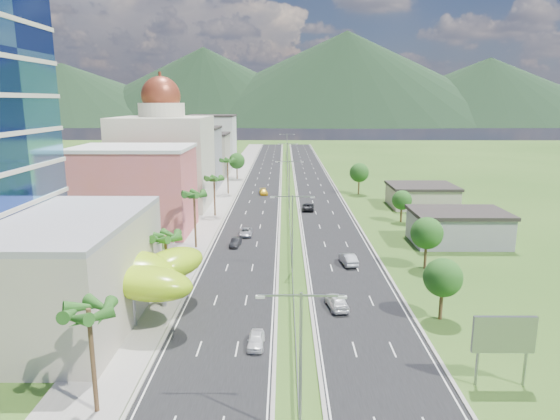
{
  "coord_description": "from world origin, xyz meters",
  "views": [
    {
      "loc": [
        -1.16,
        -56.01,
        23.39
      ],
      "look_at": [
        -1.76,
        18.87,
        7.0
      ],
      "focal_mm": 32.0,
      "sensor_mm": 36.0,
      "label": 1
    }
  ],
  "objects": [
    {
      "name": "car_silver_mid_left",
      "position": [
        -7.89,
        29.35,
        0.69
      ],
      "size": [
        2.27,
        4.71,
        1.3
      ],
      "primitive_type": "imported",
      "rotation": [
        0.0,
        0.0,
        0.03
      ],
      "color": "#94959B",
      "rests_on": "road_left"
    },
    {
      "name": "lime_canopy",
      "position": [
        -20.0,
        -4.0,
        4.99
      ],
      "size": [
        18.0,
        15.0,
        7.4
      ],
      "color": "#94C613",
      "rests_on": "ground"
    },
    {
      "name": "streetlight_median_c",
      "position": [
        0.0,
        50.0,
        6.75
      ],
      "size": [
        6.04,
        0.25,
        11.0
      ],
      "color": "gray",
      "rests_on": "ground"
    },
    {
      "name": "streetlight_median_e",
      "position": [
        0.0,
        140.0,
        6.75
      ],
      "size": [
        6.04,
        0.25,
        11.0
      ],
      "color": "gray",
      "rests_on": "ground"
    },
    {
      "name": "car_dark_left",
      "position": [
        -9.09,
        22.71,
        0.7
      ],
      "size": [
        1.86,
        4.13,
        1.31
      ],
      "primitive_type": "imported",
      "rotation": [
        0.0,
        0.0,
        -0.12
      ],
      "color": "black",
      "rests_on": "road_left"
    },
    {
      "name": "shed_far",
      "position": [
        30.0,
        55.0,
        2.2
      ],
      "size": [
        14.0,
        12.0,
        4.4
      ],
      "primitive_type": "cube",
      "color": "#AAA08C",
      "rests_on": "ground"
    },
    {
      "name": "mountain_ridge",
      "position": [
        60.0,
        450.0,
        0.0
      ],
      "size": [
        860.0,
        140.0,
        90.0
      ],
      "primitive_type": null,
      "color": "black",
      "rests_on": "ground"
    },
    {
      "name": "shed_near",
      "position": [
        28.0,
        25.0,
        2.5
      ],
      "size": [
        15.0,
        10.0,
        5.0
      ],
      "primitive_type": "cube",
      "color": "gray",
      "rests_on": "ground"
    },
    {
      "name": "midrise_white",
      "position": [
        -27.0,
        125.0,
        9.0
      ],
      "size": [
        16.0,
        15.0,
        18.0
      ],
      "primitive_type": "cube",
      "color": "silver",
      "rests_on": "ground"
    },
    {
      "name": "road_right",
      "position": [
        7.5,
        90.0,
        0.02
      ],
      "size": [
        11.0,
        260.0,
        0.04
      ],
      "primitive_type": "cube",
      "color": "black",
      "rests_on": "ground"
    },
    {
      "name": "car_yellow_far_left",
      "position": [
        -6.38,
        69.22,
        0.72
      ],
      "size": [
        2.55,
        4.92,
        1.36
      ],
      "primitive_type": "imported",
      "rotation": [
        0.0,
        0.0,
        0.14
      ],
      "color": "yellow",
      "rests_on": "road_left"
    },
    {
      "name": "streetlight_median_b",
      "position": [
        0.0,
        10.0,
        6.75
      ],
      "size": [
        6.04,
        0.25,
        11.0
      ],
      "color": "gray",
      "rests_on": "ground"
    },
    {
      "name": "midrise_beige",
      "position": [
        -27.0,
        102.0,
        6.5
      ],
      "size": [
        16.0,
        15.0,
        13.0
      ],
      "primitive_type": "cube",
      "color": "#AAA08C",
      "rests_on": "ground"
    },
    {
      "name": "leafy_tree_rd",
      "position": [
        18.0,
        70.0,
        5.58
      ],
      "size": [
        4.9,
        4.9,
        8.05
      ],
      "color": "#47301C",
      "rests_on": "ground"
    },
    {
      "name": "palm_tree_c",
      "position": [
        -15.5,
        22.0,
        8.5
      ],
      "size": [
        3.6,
        3.6,
        9.6
      ],
      "color": "#47301C",
      "rests_on": "ground"
    },
    {
      "name": "palm_tree_b",
      "position": [
        -15.5,
        2.0,
        7.06
      ],
      "size": [
        3.6,
        3.6,
        8.1
      ],
      "color": "#47301C",
      "rests_on": "ground"
    },
    {
      "name": "car_white_near_left",
      "position": [
        -3.84,
        -11.44,
        0.7
      ],
      "size": [
        1.66,
        3.92,
        1.32
      ],
      "primitive_type": "imported",
      "rotation": [
        0.0,
        0.0,
        -0.03
      ],
      "color": "white",
      "rests_on": "road_left"
    },
    {
      "name": "leafy_tree_lfar",
      "position": [
        -15.5,
        95.0,
        5.58
      ],
      "size": [
        4.9,
        4.9,
        8.05
      ],
      "color": "#47301C",
      "rests_on": "ground"
    },
    {
      "name": "leafy_tree_ra",
      "position": [
        16.0,
        -5.0,
        4.78
      ],
      "size": [
        4.2,
        4.2,
        6.9
      ],
      "color": "#47301C",
      "rests_on": "ground"
    },
    {
      "name": "ground",
      "position": [
        0.0,
        0.0,
        0.0
      ],
      "size": [
        500.0,
        500.0,
        0.0
      ],
      "primitive_type": "plane",
      "color": "#2D5119",
      "rests_on": "ground"
    },
    {
      "name": "car_dark_far_right",
      "position": [
        4.12,
        50.63,
        0.8
      ],
      "size": [
        2.82,
        5.62,
        1.53
      ],
      "primitive_type": "imported",
      "rotation": [
        0.0,
        0.0,
        3.09
      ],
      "color": "black",
      "rests_on": "road_right"
    },
    {
      "name": "palm_tree_d",
      "position": [
        -15.5,
        45.0,
        7.54
      ],
      "size": [
        3.6,
        3.6,
        8.6
      ],
      "color": "#47301C",
      "rests_on": "ground"
    },
    {
      "name": "car_white_near_right",
      "position": [
        4.94,
        -2.2,
        0.88
      ],
      "size": [
        2.73,
        5.17,
        1.67
      ],
      "primitive_type": "imported",
      "rotation": [
        0.0,
        0.0,
        3.3
      ],
      "color": "silver",
      "rests_on": "road_right"
    },
    {
      "name": "midrise_grey",
      "position": [
        -27.0,
        80.0,
        8.0
      ],
      "size": [
        16.0,
        15.0,
        16.0
      ],
      "primitive_type": "cube",
      "color": "gray",
      "rests_on": "ground"
    },
    {
      "name": "car_silver_right",
      "position": [
        8.25,
        13.53,
        0.86
      ],
      "size": [
        2.5,
        5.2,
        1.65
      ],
      "primitive_type": "imported",
      "rotation": [
        0.0,
        0.0,
        3.3
      ],
      "color": "#98999F",
      "rests_on": "road_right"
    },
    {
      "name": "streetlight_median_d",
      "position": [
        0.0,
        95.0,
        6.75
      ],
      "size": [
        6.04,
        0.25,
        11.0
      ],
      "color": "gray",
      "rests_on": "ground"
    },
    {
      "name": "road_left",
      "position": [
        -7.5,
        90.0,
        0.02
      ],
      "size": [
        11.0,
        260.0,
        0.04
      ],
      "primitive_type": "cube",
      "color": "black",
      "rests_on": "ground"
    },
    {
      "name": "leafy_tree_rb",
      "position": [
        19.0,
        12.0,
        5.18
      ],
      "size": [
        4.55,
        4.55,
        7.47
      ],
      "color": "#47301C",
      "rests_on": "ground"
    },
    {
      "name": "pink_shophouse",
      "position": [
        -28.0,
        32.0,
        7.5
      ],
      "size": [
        20.0,
        15.0,
        15.0
      ],
      "primitive_type": "cube",
      "color": "#D26056",
      "rests_on": "ground"
    },
    {
      "name": "motorcycle",
      "position": [
        -12.3,
        -9.58,
        0.65
      ],
      "size": [
        0.86,
        1.98,
        1.22
      ],
      "primitive_type": "imported",
      "rotation": [
        0.0,
        0.0,
        0.15
      ],
      "color": "black",
      "rests_on": "road_left"
    },
    {
      "name": "sidewalk_left",
      "position": [
        -17.0,
        90.0,
        0.06
      ],
      "size": [
        7.0,
        260.0,
        0.12
      ],
      "primitive_type": "cube",
      "color": "gray",
      "rests_on": "ground"
    },
    {
      "name": "palm_tree_a",
      "position": [
        -15.5,
        -22.0,
        8.02
      ],
      "size": [
        3.6,
        3.6,
        9.1
      ],
      "color": "#47301C",
      "rests_on": "ground"
    },
    {
      "name": "median_guardrail",
      "position": [
        0.0,
        71.99,
        0.62
      ],
      "size": [
        0.1,
        216.06,
        0.76
      ],
      "color": "gray",
      "rests_on": "ground"
    },
    {
      "name": "billboard",
      "position": [
        17.0,
        -18.0,
        4.42
      ],
      "size": [
        5.2,
        0.35,
        6.2
      ],
      "color": "gray",
      "rests_on": "ground"
    },
    {
      "name": "streetlight_median_a",
      "position": [
        0.0,
        -25.0,
        6.75
      ],
      "size": [
        6.04,
        0.25,
        11.0
      ],
      "color": "gray",
      "rests_on": "ground"
    },
    {
      "name": "palm_tree_e",
      "position": [
        -15.5,
        70.0,
        8.31
      ],
      "size": [
        3.6,
        3.6,
        9.4
      ],
      "color": "#47301C",
      "rests_on": "ground"
    },
    {
      "name": "domed_building",
      "position": [
        -28.0,
        55.0,
        11.35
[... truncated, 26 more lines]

